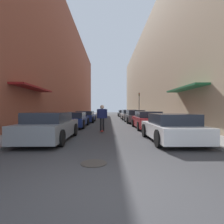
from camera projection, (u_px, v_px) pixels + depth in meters
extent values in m
plane|color=#38383A|center=(109.00, 120.00, 23.87)|extent=(114.84, 114.84, 0.00)
cube|color=gray|center=(81.00, 118.00, 28.99)|extent=(1.80, 52.20, 0.12)
cube|color=gray|center=(138.00, 117.00, 29.18)|extent=(1.80, 52.20, 0.12)
cube|color=brown|center=(63.00, 71.00, 28.81)|extent=(4.00, 52.20, 15.63)
cube|color=maroon|center=(34.00, 88.00, 11.98)|extent=(1.00, 4.80, 0.12)
cube|color=tan|center=(155.00, 74.00, 29.12)|extent=(4.00, 52.20, 14.65)
cube|color=#1E6038|center=(185.00, 88.00, 12.19)|extent=(1.00, 4.80, 0.12)
cube|color=gray|center=(51.00, 129.00, 8.10)|extent=(1.79, 4.44, 0.69)
cube|color=#232833|center=(49.00, 117.00, 7.87)|extent=(1.57, 2.31, 0.44)
cylinder|color=black|center=(43.00, 130.00, 9.46)|extent=(0.18, 0.67, 0.67)
cylinder|color=black|center=(75.00, 130.00, 9.50)|extent=(0.18, 0.67, 0.67)
cylinder|color=black|center=(16.00, 138.00, 6.72)|extent=(0.18, 0.67, 0.67)
cylinder|color=black|center=(61.00, 138.00, 6.75)|extent=(0.18, 0.67, 0.67)
cube|color=navy|center=(74.00, 121.00, 14.19)|extent=(2.00, 4.61, 0.61)
cube|color=#232833|center=(73.00, 115.00, 13.95)|extent=(1.74, 2.41, 0.42)
cylinder|color=black|center=(66.00, 122.00, 15.59)|extent=(0.18, 0.67, 0.67)
cylinder|color=black|center=(88.00, 122.00, 15.63)|extent=(0.18, 0.67, 0.67)
cylinder|color=black|center=(57.00, 124.00, 12.75)|extent=(0.18, 0.67, 0.67)
cylinder|color=black|center=(83.00, 124.00, 12.79)|extent=(0.18, 0.67, 0.67)
cube|color=navy|center=(86.00, 118.00, 19.61)|extent=(2.04, 4.38, 0.65)
cube|color=#232833|center=(85.00, 113.00, 19.38)|extent=(1.76, 2.30, 0.41)
cylinder|color=black|center=(79.00, 118.00, 20.93)|extent=(0.18, 0.68, 0.68)
cylinder|color=black|center=(95.00, 118.00, 20.97)|extent=(0.18, 0.68, 0.68)
cylinder|color=black|center=(75.00, 120.00, 18.25)|extent=(0.18, 0.68, 0.68)
cylinder|color=black|center=(93.00, 120.00, 18.29)|extent=(0.18, 0.68, 0.68)
cube|color=silver|center=(171.00, 130.00, 7.90)|extent=(1.93, 4.11, 0.60)
cube|color=#232833|center=(172.00, 119.00, 7.69)|extent=(1.69, 2.14, 0.46)
cylinder|color=black|center=(144.00, 130.00, 9.16)|extent=(0.18, 0.68, 0.68)
cylinder|color=black|center=(180.00, 130.00, 9.19)|extent=(0.18, 0.68, 0.68)
cylinder|color=black|center=(158.00, 138.00, 6.62)|extent=(0.18, 0.68, 0.68)
cylinder|color=black|center=(207.00, 138.00, 6.65)|extent=(0.18, 0.68, 0.68)
cube|color=maroon|center=(147.00, 122.00, 13.11)|extent=(1.84, 4.39, 0.69)
cube|color=#232833|center=(148.00, 114.00, 12.88)|extent=(1.59, 2.29, 0.43)
cylinder|color=black|center=(133.00, 123.00, 14.45)|extent=(0.18, 0.62, 0.62)
cylinder|color=black|center=(154.00, 123.00, 14.48)|extent=(0.18, 0.62, 0.62)
cylinder|color=black|center=(139.00, 126.00, 11.75)|extent=(0.18, 0.62, 0.62)
cylinder|color=black|center=(164.00, 126.00, 11.78)|extent=(0.18, 0.62, 0.62)
cube|color=#515459|center=(135.00, 118.00, 18.79)|extent=(1.97, 4.35, 0.69)
cube|color=#232833|center=(135.00, 112.00, 18.56)|extent=(1.70, 2.28, 0.49)
cylinder|color=black|center=(125.00, 119.00, 20.11)|extent=(0.18, 0.66, 0.66)
cylinder|color=black|center=(141.00, 119.00, 20.14)|extent=(0.18, 0.66, 0.66)
cylinder|color=black|center=(128.00, 120.00, 17.44)|extent=(0.18, 0.66, 0.66)
cylinder|color=black|center=(146.00, 120.00, 17.47)|extent=(0.18, 0.66, 0.66)
cube|color=#B7B7BC|center=(129.00, 116.00, 24.25)|extent=(1.99, 4.72, 0.69)
cube|color=#232833|center=(129.00, 112.00, 24.01)|extent=(1.71, 2.47, 0.51)
cylinder|color=black|center=(121.00, 117.00, 25.69)|extent=(0.18, 0.61, 0.61)
cylinder|color=black|center=(134.00, 117.00, 25.72)|extent=(0.18, 0.61, 0.61)
cylinder|color=black|center=(123.00, 118.00, 22.79)|extent=(0.18, 0.61, 0.61)
cylinder|color=black|center=(137.00, 118.00, 22.82)|extent=(0.18, 0.61, 0.61)
cube|color=#B7B7BC|center=(126.00, 115.00, 29.77)|extent=(1.87, 4.34, 0.57)
cube|color=#232833|center=(126.00, 112.00, 29.55)|extent=(1.60, 2.28, 0.45)
cylinder|color=black|center=(120.00, 115.00, 31.09)|extent=(0.18, 0.65, 0.65)
cylinder|color=black|center=(130.00, 115.00, 31.12)|extent=(0.18, 0.65, 0.65)
cylinder|color=black|center=(122.00, 116.00, 28.43)|extent=(0.18, 0.65, 0.65)
cylinder|color=black|center=(132.00, 116.00, 28.46)|extent=(0.18, 0.65, 0.65)
cube|color=gray|center=(123.00, 114.00, 34.82)|extent=(1.83, 4.29, 0.58)
cube|color=#232833|center=(123.00, 111.00, 34.60)|extent=(1.58, 2.24, 0.47)
cylinder|color=black|center=(118.00, 114.00, 36.13)|extent=(0.18, 0.72, 0.72)
cylinder|color=black|center=(126.00, 114.00, 36.16)|extent=(0.18, 0.72, 0.72)
cylinder|color=black|center=(119.00, 115.00, 33.49)|extent=(0.18, 0.72, 0.72)
cylinder|color=black|center=(128.00, 115.00, 33.52)|extent=(0.18, 0.72, 0.72)
cube|color=#B2231E|center=(102.00, 131.00, 11.21)|extent=(0.20, 0.78, 0.02)
cylinder|color=beige|center=(101.00, 131.00, 11.46)|extent=(0.03, 0.06, 0.06)
cylinder|color=beige|center=(103.00, 131.00, 11.46)|extent=(0.03, 0.06, 0.06)
cylinder|color=beige|center=(101.00, 132.00, 10.96)|extent=(0.03, 0.06, 0.06)
cylinder|color=beige|center=(103.00, 132.00, 10.96)|extent=(0.03, 0.06, 0.06)
cylinder|color=black|center=(101.00, 124.00, 11.20)|extent=(0.12, 0.12, 0.79)
cylinder|color=black|center=(103.00, 124.00, 11.20)|extent=(0.12, 0.12, 0.79)
cube|color=#191E4C|center=(102.00, 114.00, 11.19)|extent=(0.47, 0.21, 0.61)
sphere|color=beige|center=(102.00, 107.00, 11.18)|extent=(0.25, 0.25, 0.25)
cylinder|color=#191E4C|center=(98.00, 114.00, 11.18)|extent=(0.09, 0.09, 0.57)
cylinder|color=#191E4C|center=(106.00, 114.00, 11.19)|extent=(0.09, 0.09, 0.57)
cylinder|color=#332D28|center=(94.00, 163.00, 4.66)|extent=(0.70, 0.70, 0.02)
cylinder|color=#2D2D2D|center=(139.00, 105.00, 26.95)|extent=(0.10, 0.10, 3.85)
cube|color=#332D0F|center=(139.00, 94.00, 26.93)|extent=(0.16, 0.16, 0.45)
sphere|color=red|center=(139.00, 94.00, 26.84)|extent=(0.11, 0.11, 0.11)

